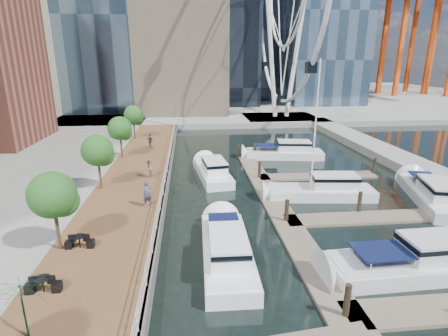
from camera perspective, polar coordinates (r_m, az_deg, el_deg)
ground at (r=18.88m, az=7.63°, el=-19.87°), size 520.00×520.00×0.00m
boardwalk at (r=31.96m, az=-14.71°, el=-3.30°), size 6.00×60.00×1.00m
seawall at (r=31.61m, az=-9.33°, el=-3.18°), size 0.25×60.00×1.00m
land_far at (r=117.20m, az=-3.93°, el=11.68°), size 200.00×114.00×1.00m
breakwater at (r=43.41m, az=27.81°, el=0.61°), size 4.00×60.00×1.00m
pier at (r=69.82m, az=9.21°, el=7.90°), size 14.00×12.00×1.00m
railing at (r=31.28m, az=-9.60°, el=-1.42°), size 0.10×60.00×1.05m
floating_docks at (r=29.36m, az=18.52°, el=-5.49°), size 16.00×34.00×2.60m
port_cranes at (r=131.75m, az=28.81°, el=18.83°), size 40.00×52.00×38.00m
street_trees at (r=30.43m, az=-19.98°, el=2.68°), size 2.60×42.60×4.60m
cafe_tables at (r=17.35m, az=-28.59°, el=-20.21°), size 2.50×13.70×0.74m
yacht_foreground at (r=23.00m, az=28.98°, el=-14.72°), size 11.21×3.30×2.15m
pedestrian_near at (r=26.28m, az=-12.43°, el=-4.12°), size 0.86×0.79×1.98m
pedestrian_mid at (r=32.80m, az=-12.20°, el=-0.08°), size 0.73×0.90×1.73m
pedestrian_far at (r=44.57m, az=-11.96°, el=4.40°), size 1.05×0.85×1.68m
moored_yachts at (r=30.48m, az=15.09°, el=-5.34°), size 22.51×35.15×11.50m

